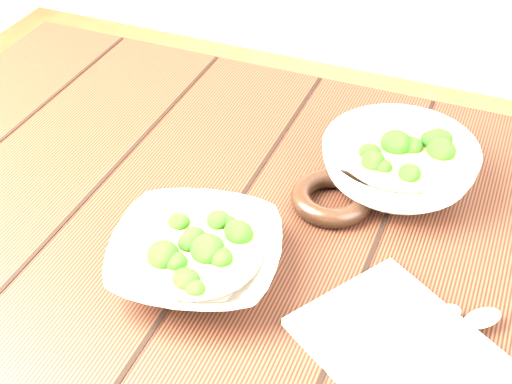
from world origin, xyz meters
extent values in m
cube|color=#361A0F|center=(0.00, 0.00, 0.73)|extent=(1.20, 0.80, 0.04)
cube|color=#361A0F|center=(-0.54, 0.34, 0.35)|extent=(0.07, 0.07, 0.71)
imported|color=white|center=(-0.01, -0.11, 0.78)|extent=(0.25, 0.25, 0.05)
cylinder|color=#A27649|center=(-0.01, -0.11, 0.79)|extent=(0.17, 0.17, 0.00)
ellipsoid|color=#256B17|center=(0.01, -0.10, 0.80)|extent=(0.03, 0.03, 0.03)
ellipsoid|color=#256B17|center=(0.01, -0.08, 0.80)|extent=(0.03, 0.03, 0.03)
ellipsoid|color=#256B17|center=(-0.02, -0.06, 0.80)|extent=(0.03, 0.03, 0.03)
ellipsoid|color=#256B17|center=(-0.03, -0.09, 0.80)|extent=(0.03, 0.03, 0.03)
ellipsoid|color=#256B17|center=(-0.05, -0.11, 0.80)|extent=(0.03, 0.03, 0.03)
ellipsoid|color=#256B17|center=(-0.05, -0.14, 0.80)|extent=(0.03, 0.03, 0.03)
ellipsoid|color=#256B17|center=(-0.02, -0.14, 0.80)|extent=(0.03, 0.03, 0.03)
ellipsoid|color=#256B17|center=(0.01, -0.15, 0.80)|extent=(0.03, 0.03, 0.03)
ellipsoid|color=#256B17|center=(0.04, -0.13, 0.80)|extent=(0.03, 0.03, 0.03)
imported|color=white|center=(0.17, 0.15, 0.78)|extent=(0.28, 0.28, 0.07)
cylinder|color=#A27649|center=(0.17, 0.15, 0.81)|extent=(0.17, 0.17, 0.00)
ellipsoid|color=#256B17|center=(0.19, 0.16, 0.81)|extent=(0.04, 0.04, 0.03)
ellipsoid|color=#256B17|center=(0.19, 0.19, 0.81)|extent=(0.04, 0.04, 0.03)
ellipsoid|color=#256B17|center=(0.16, 0.20, 0.81)|extent=(0.04, 0.04, 0.03)
ellipsoid|color=#256B17|center=(0.15, 0.17, 0.81)|extent=(0.04, 0.04, 0.03)
ellipsoid|color=#256B17|center=(0.14, 0.14, 0.81)|extent=(0.04, 0.04, 0.03)
ellipsoid|color=#256B17|center=(0.15, 0.10, 0.81)|extent=(0.04, 0.04, 0.03)
ellipsoid|color=#256B17|center=(0.18, 0.12, 0.81)|extent=(0.04, 0.04, 0.03)
ellipsoid|color=#256B17|center=(0.21, 0.13, 0.81)|extent=(0.04, 0.04, 0.03)
torus|color=black|center=(0.10, 0.07, 0.76)|extent=(0.12, 0.12, 0.03)
cube|color=beige|center=(0.25, -0.13, 0.76)|extent=(0.27, 0.26, 0.01)
cylinder|color=#A9A495|center=(0.23, -0.14, 0.76)|extent=(0.09, 0.11, 0.01)
ellipsoid|color=#A9A495|center=(0.28, -0.08, 0.76)|extent=(0.05, 0.06, 0.01)
cylinder|color=#A9A495|center=(0.27, -0.12, 0.76)|extent=(0.09, 0.10, 0.01)
ellipsoid|color=#A9A495|center=(0.33, -0.07, 0.76)|extent=(0.05, 0.06, 0.01)
camera|label=1|loc=(0.29, -0.66, 1.39)|focal=50.00mm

